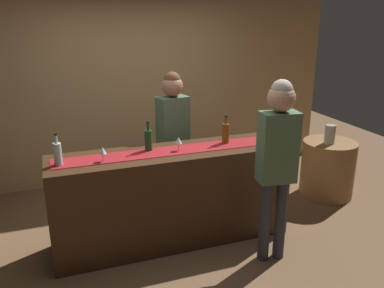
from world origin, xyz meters
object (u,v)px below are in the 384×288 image
object	(u,v)px
wine_glass_far_end	(179,141)
customer_sipping	(277,152)
wine_bottle_clear	(58,154)
wine_glass_mid_counter	(103,151)
round_side_table	(328,169)
bartender	(173,129)
vase_on_side_table	(330,134)
wine_bottle_amber	(226,133)
wine_glass_near_customer	(271,133)
wine_bottle_green	(148,140)

from	to	relation	value
wine_glass_far_end	customer_sipping	world-z (taller)	customer_sipping
wine_bottle_clear	wine_glass_mid_counter	world-z (taller)	wine_bottle_clear
customer_sipping	round_side_table	size ratio (longest dim) A/B	2.39
wine_bottle_clear	round_side_table	size ratio (longest dim) A/B	0.41
bartender	round_side_table	world-z (taller)	bartender
round_side_table	wine_glass_far_end	bearing A→B (deg)	-170.00
wine_glass_far_end	vase_on_side_table	world-z (taller)	wine_glass_far_end
wine_glass_mid_counter	wine_glass_far_end	size ratio (longest dim) A/B	1.00
wine_bottle_amber	wine_glass_near_customer	world-z (taller)	wine_bottle_amber
customer_sipping	wine_glass_near_customer	bearing A→B (deg)	72.04
wine_glass_far_end	customer_sipping	xyz separation A→B (m)	(0.73, -0.64, 0.00)
wine_bottle_clear	bartender	bearing A→B (deg)	25.96
bartender	customer_sipping	bearing A→B (deg)	102.45
wine_bottle_green	wine_glass_mid_counter	distance (m)	0.50
wine_glass_far_end	vase_on_side_table	bearing A→B (deg)	9.00
wine_glass_mid_counter	wine_glass_far_end	bearing A→B (deg)	4.34
wine_bottle_green	vase_on_side_table	bearing A→B (deg)	5.34
wine_bottle_amber	wine_bottle_clear	xyz separation A→B (m)	(-1.68, -0.09, 0.00)
wine_bottle_green	customer_sipping	bearing A→B (deg)	-36.45
wine_bottle_clear	bartender	xyz separation A→B (m)	(1.27, 0.62, -0.06)
wine_bottle_green	wine_bottle_clear	world-z (taller)	same
wine_bottle_amber	wine_glass_far_end	xyz separation A→B (m)	(-0.54, -0.07, -0.01)
vase_on_side_table	wine_glass_near_customer	bearing A→B (deg)	-159.70
wine_bottle_amber	customer_sipping	distance (m)	0.74
wine_bottle_green	round_side_table	world-z (taller)	wine_bottle_green
wine_glass_far_end	wine_bottle_clear	bearing A→B (deg)	-179.18
wine_bottle_clear	wine_glass_near_customer	xyz separation A→B (m)	(2.14, -0.06, -0.01)
bartender	wine_bottle_amber	bearing A→B (deg)	114.57
wine_bottle_amber	wine_glass_mid_counter	distance (m)	1.30
wine_glass_near_customer	wine_glass_far_end	xyz separation A→B (m)	(-1.00, 0.07, 0.00)
wine_bottle_amber	wine_bottle_clear	bearing A→B (deg)	-176.98
bartender	customer_sipping	size ratio (longest dim) A/B	0.96
wine_glass_far_end	bartender	distance (m)	0.62
wine_bottle_amber	customer_sipping	world-z (taller)	customer_sipping
customer_sipping	round_side_table	xyz separation A→B (m)	(1.43, 1.02, -0.73)
wine_glass_near_customer	bartender	xyz separation A→B (m)	(-0.88, 0.67, -0.05)
customer_sipping	wine_glass_far_end	bearing A→B (deg)	146.52
wine_bottle_green	bartender	distance (m)	0.64
wine_bottle_amber	vase_on_side_table	distance (m)	1.60
wine_glass_mid_counter	bartender	xyz separation A→B (m)	(0.87, 0.66, -0.05)
wine_bottle_green	wine_bottle_amber	world-z (taller)	same
bartender	round_side_table	bearing A→B (deg)	160.16
wine_bottle_green	wine_glass_near_customer	size ratio (longest dim) A/B	2.10
wine_bottle_green	wine_glass_near_customer	bearing A→B (deg)	-8.13
wine_bottle_amber	wine_glass_mid_counter	size ratio (longest dim) A/B	2.10
vase_on_side_table	wine_glass_far_end	bearing A→B (deg)	-171.00
customer_sipping	wine_bottle_amber	bearing A→B (deg)	112.62
wine_glass_mid_counter	bartender	world-z (taller)	bartender
wine_bottle_green	vase_on_side_table	size ratio (longest dim) A/B	1.26
round_side_table	vase_on_side_table	world-z (taller)	vase_on_side_table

